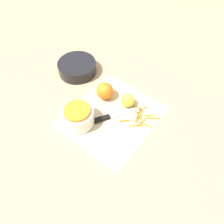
{
  "coord_description": "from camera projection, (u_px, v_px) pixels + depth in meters",
  "views": [
    {
      "loc": [
        -0.47,
        -0.37,
        0.82
      ],
      "look_at": [
        0.0,
        0.0,
        0.04
      ],
      "focal_mm": 35.0,
      "sensor_mm": 36.0,
      "label": 1
    }
  ],
  "objects": [
    {
      "name": "peel_pile",
      "position": [
        141.0,
        117.0,
        1.0
      ],
      "size": [
        0.15,
        0.14,
        0.01
      ],
      "color": "orange",
      "rests_on": "cutting_board"
    },
    {
      "name": "cutting_board",
      "position": [
        112.0,
        116.0,
        1.01
      ],
      "size": [
        0.42,
        0.38,
        0.01
      ],
      "color": "#CCB284",
      "rests_on": "ground_plane"
    },
    {
      "name": "bowl_dark",
      "position": [
        77.0,
        67.0,
        1.17
      ],
      "size": [
        0.2,
        0.2,
        0.06
      ],
      "color": "black",
      "rests_on": "ground_plane"
    },
    {
      "name": "bowl_speckled",
      "position": [
        78.0,
        116.0,
        0.95
      ],
      "size": [
        0.14,
        0.14,
        0.09
      ],
      "color": "silver",
      "rests_on": "cutting_board"
    },
    {
      "name": "ground_plane",
      "position": [
        112.0,
        117.0,
        1.01
      ],
      "size": [
        4.0,
        4.0,
        0.0
      ],
      "primitive_type": "plane",
      "color": "tan"
    },
    {
      "name": "lemon",
      "position": [
        128.0,
        101.0,
        1.02
      ],
      "size": [
        0.06,
        0.06,
        0.06
      ],
      "color": "yellow",
      "rests_on": "cutting_board"
    },
    {
      "name": "knife",
      "position": [
        105.0,
        118.0,
        0.99
      ],
      "size": [
        0.25,
        0.16,
        0.02
      ],
      "rotation": [
        0.0,
        0.0,
        -0.54
      ],
      "color": "black",
      "rests_on": "cutting_board"
    },
    {
      "name": "orange_left",
      "position": [
        105.0,
        91.0,
        1.05
      ],
      "size": [
        0.08,
        0.08,
        0.08
      ],
      "color": "orange",
      "rests_on": "cutting_board"
    }
  ]
}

